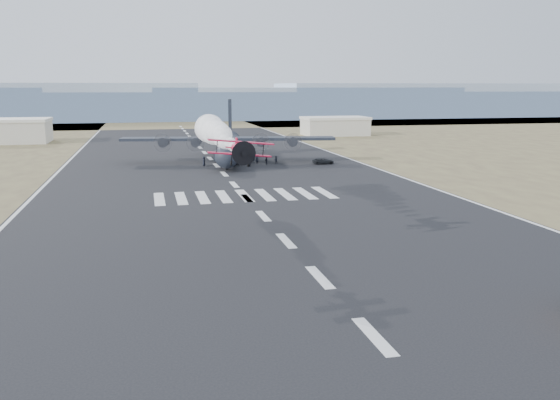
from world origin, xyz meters
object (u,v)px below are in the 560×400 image
object	(u,v)px
crew_d	(266,160)
crew_f	(250,162)
crew_a	(254,158)
crew_g	(257,159)
crew_h	(276,160)
crew_b	(237,161)
aerobatic_biplane	(240,150)
crew_c	(242,160)
transport_aircraft	(229,146)
hangar_right	(335,126)
crew_e	(204,161)
support_vehicle	(323,161)
hangar_left	(3,131)

from	to	relation	value
crew_d	crew_f	distance (m)	4.54
crew_a	crew_f	bearing A→B (deg)	168.60
crew_g	crew_h	xyz separation A→B (m)	(3.72, -0.79, -0.11)
crew_a	crew_b	size ratio (longest dim) A/B	1.20
aerobatic_biplane	crew_c	xyz separation A→B (m)	(10.15, 62.58, -8.79)
transport_aircraft	hangar_right	bearing A→B (deg)	63.95
hangar_right	crew_b	xyz separation A→B (m)	(-42.00, -66.21, -2.23)
crew_f	crew_a	bearing A→B (deg)	7.06
aerobatic_biplane	crew_h	size ratio (longest dim) A/B	3.65
crew_c	crew_g	size ratio (longest dim) A/B	1.02
crew_b	crew_g	xyz separation A→B (m)	(4.26, 0.61, 0.14)
transport_aircraft	crew_c	world-z (taller)	transport_aircraft
crew_a	crew_e	size ratio (longest dim) A/B	1.01
transport_aircraft	crew_c	size ratio (longest dim) A/B	23.18
support_vehicle	crew_a	distance (m)	14.25
aerobatic_biplane	transport_aircraft	world-z (taller)	transport_aircraft
crew_c	crew_e	size ratio (longest dim) A/B	1.01
support_vehicle	crew_c	xyz separation A→B (m)	(-16.35, 1.87, 0.34)
crew_c	crew_e	xyz separation A→B (m)	(-7.51, 0.51, -0.01)
support_vehicle	crew_b	world-z (taller)	crew_b
aerobatic_biplane	crew_e	size ratio (longest dim) A/B	3.19
transport_aircraft	crew_e	bearing A→B (deg)	-122.68
support_vehicle	crew_b	xyz separation A→B (m)	(-17.36, 2.36, 0.19)
crew_b	crew_c	bearing A→B (deg)	122.13
hangar_left	aerobatic_biplane	distance (m)	132.97
crew_a	crew_e	world-z (taller)	crew_a
hangar_right	support_vehicle	size ratio (longest dim) A/B	4.76
crew_a	crew_d	world-z (taller)	crew_a
hangar_left	aerobatic_biplane	size ratio (longest dim) A/B	4.09
crew_a	aerobatic_biplane	bearing A→B (deg)	175.77
support_vehicle	crew_a	xyz separation A→B (m)	(-13.35, 4.99, 0.35)
hangar_right	hangar_left	bearing A→B (deg)	-177.08
aerobatic_biplane	crew_g	bearing A→B (deg)	78.23
crew_g	crew_h	world-z (taller)	crew_g
transport_aircraft	crew_h	world-z (taller)	transport_aircraft
crew_h	hangar_right	bearing A→B (deg)	-110.08
crew_f	crew_h	size ratio (longest dim) A/B	1.09
hangar_left	crew_d	xyz separation A→B (m)	(62.03, -61.48, -2.62)
crew_g	hangar_right	bearing A→B (deg)	-126.54
aerobatic_biplane	transport_aircraft	bearing A→B (deg)	83.11
crew_d	aerobatic_biplane	bearing A→B (deg)	-152.70
crew_e	crew_f	size ratio (longest dim) A/B	1.05
crew_g	crew_b	bearing A→B (deg)	1.50
hangar_right	crew_d	size ratio (longest dim) A/B	13.02
hangar_right	crew_g	distance (m)	75.71
crew_b	crew_e	distance (m)	6.51
transport_aircraft	crew_a	bearing A→B (deg)	-31.25
crew_c	hangar_right	bearing A→B (deg)	175.99
support_vehicle	hangar_right	bearing A→B (deg)	-22.56
crew_a	crew_g	size ratio (longest dim) A/B	1.02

